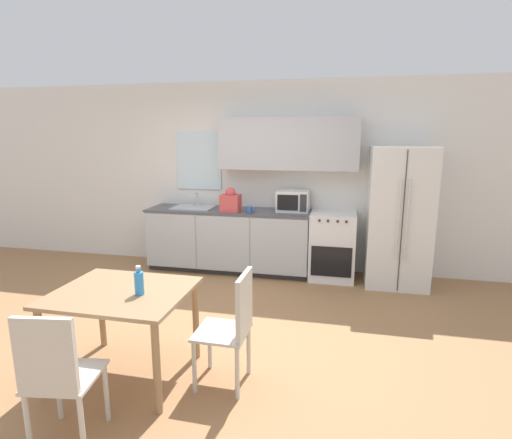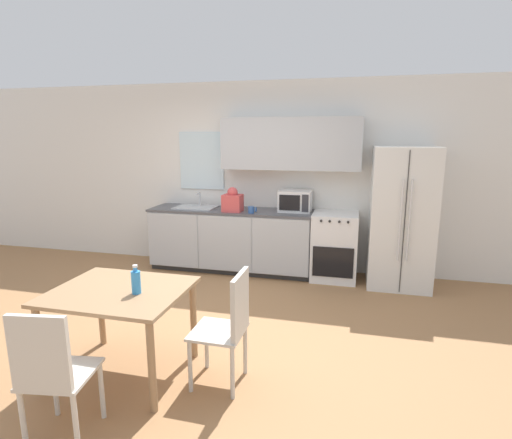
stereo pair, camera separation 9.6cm
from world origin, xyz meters
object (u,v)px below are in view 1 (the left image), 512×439
(drink_bottle, at_px, (139,282))
(coffee_mug, at_px, (250,210))
(microwave, at_px, (293,201))
(dining_chair_near, at_px, (56,372))
(refrigerator, at_px, (399,217))
(oven_range, at_px, (332,246))
(dining_chair_side, at_px, (234,322))
(dining_table, at_px, (123,303))

(drink_bottle, bearing_deg, coffee_mug, 84.11)
(microwave, height_order, dining_chair_near, microwave)
(refrigerator, distance_m, dining_chair_near, 4.23)
(refrigerator, xyz_separation_m, microwave, (-1.40, 0.14, 0.15))
(oven_range, relative_size, dining_chair_side, 0.99)
(microwave, distance_m, drink_bottle, 2.97)
(dining_chair_near, bearing_deg, microwave, 66.10)
(microwave, relative_size, dining_chair_near, 0.47)
(dining_chair_near, bearing_deg, dining_table, 82.99)
(coffee_mug, bearing_deg, dining_chair_side, -79.45)
(dining_chair_side, bearing_deg, refrigerator, -28.97)
(oven_range, bearing_deg, refrigerator, -3.17)
(coffee_mug, bearing_deg, oven_range, 9.57)
(oven_range, bearing_deg, dining_chair_near, -113.53)
(dining_table, distance_m, dining_chair_side, 0.91)
(dining_table, bearing_deg, coffee_mug, 80.08)
(coffee_mug, height_order, dining_table, coffee_mug)
(dining_chair_near, bearing_deg, coffee_mug, 74.04)
(oven_range, distance_m, drink_bottle, 3.11)
(refrigerator, bearing_deg, dining_chair_side, -119.79)
(coffee_mug, distance_m, dining_chair_near, 3.40)
(oven_range, distance_m, coffee_mug, 1.24)
(refrigerator, xyz_separation_m, dining_chair_near, (-2.37, -3.49, -0.37))
(refrigerator, height_order, dining_table, refrigerator)
(microwave, distance_m, dining_chair_side, 2.80)
(oven_range, xyz_separation_m, microwave, (-0.57, 0.09, 0.59))
(refrigerator, bearing_deg, oven_range, 176.83)
(microwave, bearing_deg, refrigerator, -5.62)
(oven_range, relative_size, coffee_mug, 7.67)
(microwave, bearing_deg, oven_range, -9.19)
(drink_bottle, bearing_deg, refrigerator, 50.71)
(dining_chair_near, height_order, drink_bottle, drink_bottle)
(refrigerator, height_order, dining_chair_near, refrigerator)
(refrigerator, bearing_deg, microwave, 174.38)
(drink_bottle, bearing_deg, oven_range, 63.30)
(drink_bottle, bearing_deg, dining_chair_side, 7.93)
(dining_chair_near, xyz_separation_m, drink_bottle, (0.15, 0.78, 0.30))
(dining_chair_near, bearing_deg, drink_bottle, 70.11)
(dining_table, height_order, dining_chair_side, dining_chair_side)
(oven_range, relative_size, dining_chair_near, 0.99)
(dining_chair_near, bearing_deg, refrigerator, 46.92)
(coffee_mug, relative_size, dining_chair_near, 0.13)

